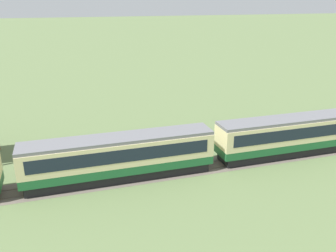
# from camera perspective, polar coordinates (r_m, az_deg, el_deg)

# --- Properties ---
(passenger_train) EXTENTS (93.60, 3.00, 4.19)m
(passenger_train) POSITION_cam_1_polar(r_m,az_deg,el_deg) (33.13, -7.32, -4.68)
(passenger_train) COLOR #1E6033
(passenger_train) RESTS_ON ground_plane
(railway_track) EXTENTS (151.03, 3.60, 0.04)m
(railway_track) POSITION_cam_1_polar(r_m,az_deg,el_deg) (34.81, -1.55, -7.48)
(railway_track) COLOR #665B51
(railway_track) RESTS_ON ground_plane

